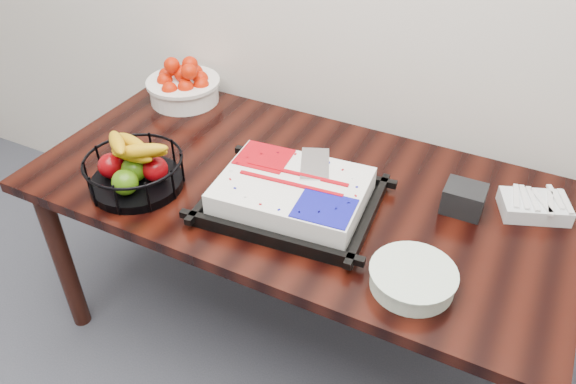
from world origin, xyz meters
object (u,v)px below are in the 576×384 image
at_px(tangerine_bowl, 183,83).
at_px(fruit_basket, 134,169).
at_px(table, 296,204).
at_px(plate_stack, 412,278).
at_px(napkin_box, 464,199).
at_px(cake_tray, 292,195).

height_order(tangerine_bowl, fruit_basket, tangerine_bowl).
distance_m(table, plate_stack, 0.57).
relative_size(fruit_basket, napkin_box, 2.63).
bearing_deg(cake_tray, table, 110.45).
bearing_deg(fruit_basket, tangerine_bowl, 110.29).
relative_size(tangerine_bowl, plate_stack, 1.28).
bearing_deg(cake_tray, plate_stack, -19.91).
bearing_deg(table, cake_tray, -69.55).
height_order(table, tangerine_bowl, tangerine_bowl).
bearing_deg(plate_stack, tangerine_bowl, 153.00).
bearing_deg(table, fruit_basket, -151.28).
distance_m(cake_tray, plate_stack, 0.47).
xyz_separation_m(fruit_basket, napkin_box, (0.99, 0.37, -0.03)).
bearing_deg(table, tangerine_bowl, 155.07).
bearing_deg(napkin_box, table, -167.98).
xyz_separation_m(fruit_basket, plate_stack, (0.95, -0.02, -0.04)).
height_order(fruit_basket, napkin_box, fruit_basket).
xyz_separation_m(cake_tray, fruit_basket, (-0.51, -0.14, 0.02)).
height_order(table, fruit_basket, fruit_basket).
distance_m(cake_tray, tangerine_bowl, 0.84).
relative_size(cake_tray, plate_stack, 2.34).
height_order(fruit_basket, plate_stack, fruit_basket).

